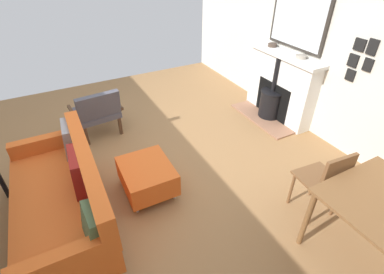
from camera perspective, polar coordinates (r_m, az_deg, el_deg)
The scene contains 11 objects.
ground_plane at distance 3.81m, azimuth -10.21°, elevation -6.31°, with size 5.42×6.12×0.01m, color olive.
wall_left at distance 4.58m, azimuth 23.23°, elevation 17.83°, with size 0.12×6.12×2.67m, color silver.
fireplace at distance 4.86m, azimuth 16.97°, elevation 9.12°, with size 0.63×1.36×1.08m.
mirror_over_mantel at distance 4.63m, azimuth 20.68°, elevation 21.34°, with size 0.04×1.03×0.83m.
mantel_bowl_near at distance 4.91m, azimuth 15.86°, elevation 17.40°, with size 0.14×0.14×0.05m.
mantel_bowl_far at distance 4.51m, azimuth 21.09°, elevation 14.87°, with size 0.15×0.15×0.04m.
sofa at distance 3.19m, azimuth -24.14°, elevation -10.83°, with size 0.85×1.81×0.80m.
ottoman at distance 3.35m, azimuth -9.02°, elevation -7.70°, with size 0.57×0.67×0.37m.
armchair_accent at distance 4.39m, azimuth -18.51°, elevation 4.99°, with size 0.73×0.65×0.75m.
dining_chair_near_fireplace at distance 3.15m, azimuth 25.33°, elevation -7.70°, with size 0.43×0.43×0.85m.
photo_gallery_row at distance 4.08m, azimuth 30.80°, elevation 13.51°, with size 0.02×0.32×0.56m.
Camera 1 is at (0.73, 2.81, 2.47)m, focal length 26.53 mm.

